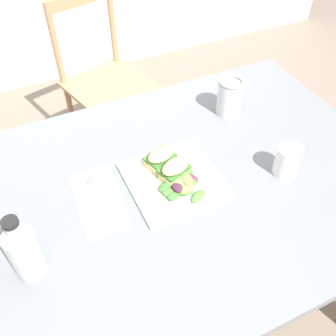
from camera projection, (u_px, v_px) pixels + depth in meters
ground_plane at (206, 326)px, 1.56m from camera, size 9.07×9.07×0.00m
dining_table at (183, 206)px, 1.20m from camera, size 1.30×0.94×0.74m
chair_wooden_far at (105, 81)px, 2.02m from camera, size 0.49×0.49×0.87m
plate_lunch at (174, 180)px, 1.11m from camera, size 0.26×0.26×0.01m
sandwich_half_front at (175, 170)px, 1.10m from camera, size 0.11×0.09×0.06m
sandwich_half_back at (161, 158)px, 1.13m from camera, size 0.11×0.09×0.06m
salad_mixed_greens at (181, 184)px, 1.08m from camera, size 0.13×0.14×0.03m
napkin_folded at (97, 200)px, 1.07m from camera, size 0.13×0.25×0.00m
fork_on_napkin at (95, 195)px, 1.07m from camera, size 0.03×0.19×0.00m
bottle_cold_brew at (26, 255)px, 0.87m from camera, size 0.07×0.07×0.20m
mason_jar_iced_tea at (229, 98)px, 1.31m from camera, size 0.09×0.09×0.13m
cup_extra_side at (287, 161)px, 1.11m from camera, size 0.07×0.07×0.09m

